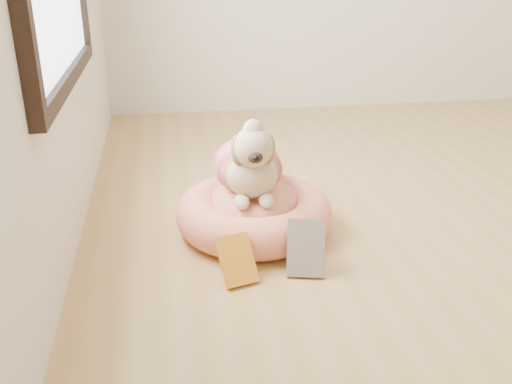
{
  "coord_description": "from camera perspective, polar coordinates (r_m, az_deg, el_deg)",
  "views": [
    {
      "loc": [
        -1.61,
        -1.91,
        1.13
      ],
      "look_at": [
        -1.26,
        0.22,
        0.2
      ],
      "focal_mm": 40.0,
      "sensor_mm": 36.0,
      "label": 1
    }
  ],
  "objects": [
    {
      "name": "book_white",
      "position": [
        2.14,
        5.01,
        -5.6
      ],
      "size": [
        0.16,
        0.14,
        0.2
      ],
      "primitive_type": "cube",
      "rotation": [
        -0.46,
        0.0,
        -0.22
      ],
      "color": "white",
      "rests_on": "floor"
    },
    {
      "name": "pet_bed",
      "position": [
        2.45,
        -0.19,
        -2.13
      ],
      "size": [
        0.67,
        0.67,
        0.17
      ],
      "color": "#DD7A56",
      "rests_on": "floor"
    },
    {
      "name": "dog",
      "position": [
        2.37,
        -0.67,
        4.1
      ],
      "size": [
        0.36,
        0.51,
        0.36
      ],
      "primitive_type": null,
      "rotation": [
        0.0,
        0.0,
        -0.04
      ],
      "color": "brown",
      "rests_on": "pet_bed"
    },
    {
      "name": "book_yellow",
      "position": [
        2.1,
        -1.92,
        -6.81
      ],
      "size": [
        0.16,
        0.16,
        0.16
      ],
      "primitive_type": "cube",
      "rotation": [
        -0.64,
        0.0,
        0.28
      ],
      "color": "gold",
      "rests_on": "floor"
    }
  ]
}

